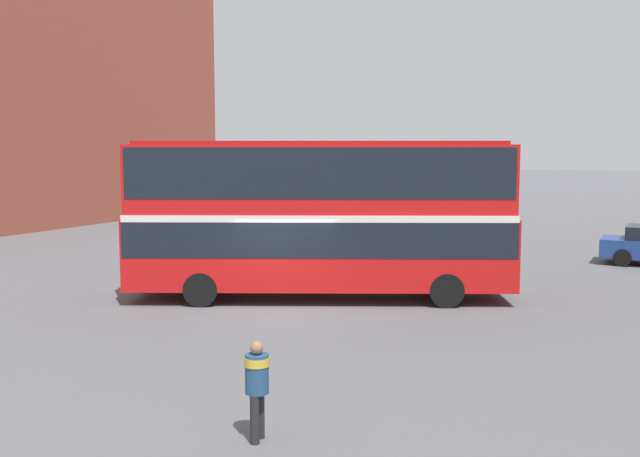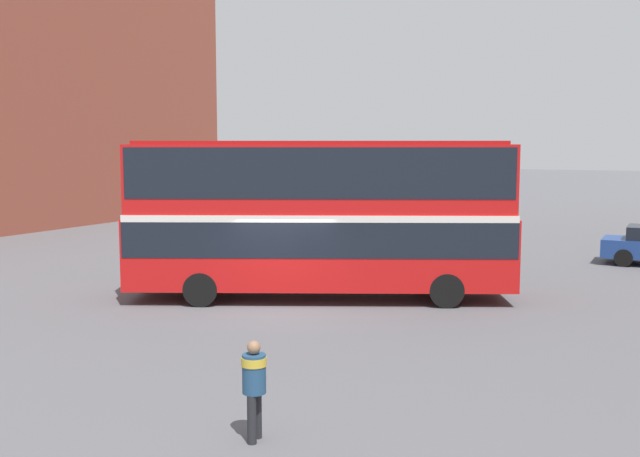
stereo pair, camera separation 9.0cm
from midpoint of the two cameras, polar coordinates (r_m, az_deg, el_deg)
ground_plane at (r=20.92m, az=-2.74°, el=-6.18°), size 240.00×240.00×0.00m
double_decker_bus at (r=21.95m, az=0.12°, el=1.46°), size 11.19×7.13×4.66m
pedestrian_foreground at (r=11.76m, az=-4.82°, el=-11.42°), size 0.46×0.46×1.59m
parked_car_kerb_near at (r=35.94m, az=-2.45°, el=0.41°), size 4.35×2.42×1.53m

